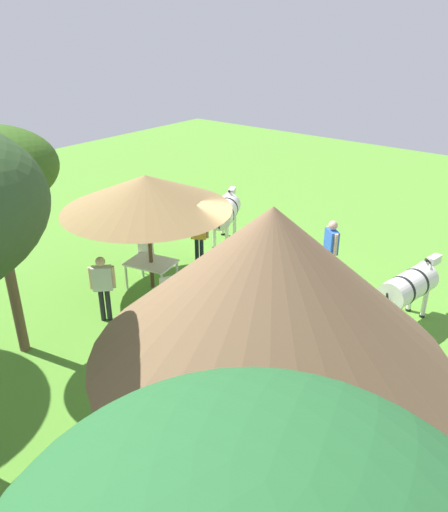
% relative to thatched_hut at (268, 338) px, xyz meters
% --- Properties ---
extents(ground_plane, '(36.00, 36.00, 0.00)m').
position_rel_thatched_hut_xyz_m(ground_plane, '(3.09, -4.55, -2.36)').
color(ground_plane, '#538C2E').
extents(thatched_hut, '(5.10, 5.10, 4.34)m').
position_rel_thatched_hut_xyz_m(thatched_hut, '(0.00, 0.00, 0.00)').
color(thatched_hut, beige).
rests_on(thatched_hut, ground_plane).
extents(shade_umbrella, '(4.24, 4.24, 3.07)m').
position_rel_thatched_hut_xyz_m(shade_umbrella, '(5.57, -2.96, 0.26)').
color(shade_umbrella, brown).
rests_on(shade_umbrella, ground_plane).
extents(patio_dining_table, '(1.39, 1.13, 0.74)m').
position_rel_thatched_hut_xyz_m(patio_dining_table, '(5.57, -2.96, -1.71)').
color(patio_dining_table, white).
rests_on(patio_dining_table, ground_plane).
extents(patio_chair_near_lawn, '(0.60, 0.60, 0.90)m').
position_rel_thatched_hut_xyz_m(patio_chair_near_lawn, '(6.49, -3.64, -1.84)').
color(patio_chair_near_lawn, white).
rests_on(patio_chair_near_lawn, ground_plane).
extents(patio_chair_east_end, '(0.57, 0.58, 0.90)m').
position_rel_thatched_hut_xyz_m(patio_chair_east_end, '(4.53, -2.48, -1.84)').
color(patio_chair_east_end, silver).
rests_on(patio_chair_east_end, ground_plane).
extents(guest_beside_umbrella, '(0.46, 0.46, 1.65)m').
position_rel_thatched_hut_xyz_m(guest_beside_umbrella, '(5.26, -1.15, -1.37)').
color(guest_beside_umbrella, black).
rests_on(guest_beside_umbrella, ground_plane).
extents(guest_behind_table, '(0.51, 0.39, 1.60)m').
position_rel_thatched_hut_xyz_m(guest_behind_table, '(5.52, -4.81, -1.40)').
color(guest_behind_table, black).
rests_on(guest_behind_table, ground_plane).
extents(standing_watcher, '(0.51, 0.48, 1.77)m').
position_rel_thatched_hut_xyz_m(standing_watcher, '(2.06, -6.13, -1.30)').
color(standing_watcher, black).
rests_on(standing_watcher, ground_plane).
extents(striped_lounge_chair, '(0.94, 0.90, 0.67)m').
position_rel_thatched_hut_xyz_m(striped_lounge_chair, '(2.89, -4.77, -2.10)').
color(striped_lounge_chair, '#3A76B4').
rests_on(striped_lounge_chair, ground_plane).
extents(zebra_nearest_camera, '(0.93, 2.19, 1.48)m').
position_rel_thatched_hut_xyz_m(zebra_nearest_camera, '(-0.29, -5.45, -1.42)').
color(zebra_nearest_camera, silver).
rests_on(zebra_nearest_camera, ground_plane).
extents(zebra_by_umbrella, '(1.27, 1.99, 1.55)m').
position_rel_thatched_hut_xyz_m(zebra_by_umbrella, '(5.93, -6.53, -1.35)').
color(zebra_by_umbrella, silver).
rests_on(zebra_by_umbrella, ground_plane).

